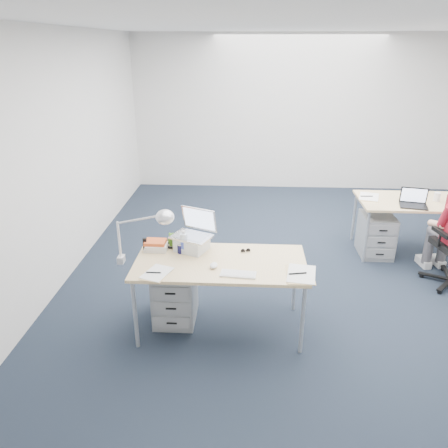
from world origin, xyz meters
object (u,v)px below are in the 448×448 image
(silver_laptop, at_px, (191,232))
(cordless_phone, at_px, (145,245))
(book_stack, at_px, (156,245))
(bear_figurine, at_px, (172,239))
(far_cup, at_px, (437,197))
(sunglasses, at_px, (246,251))
(desk_far, at_px, (422,204))
(computer_mouse, at_px, (214,265))
(desk_lamp, at_px, (137,236))
(dark_laptop, at_px, (415,198))
(drawer_pedestal_near, at_px, (175,295))
(water_bottle, at_px, (184,242))
(wireless_keyboard, at_px, (238,274))
(drawer_pedestal_far, at_px, (376,235))
(headphones, at_px, (173,243))
(can_koozie, at_px, (180,248))
(desk_near, at_px, (220,266))

(silver_laptop, xyz_separation_m, cordless_phone, (-0.46, -0.04, -0.13))
(book_stack, bearing_deg, bear_figurine, 39.94)
(bear_figurine, height_order, far_cup, bear_figurine)
(sunglasses, bearing_deg, desk_far, 19.34)
(silver_laptop, xyz_separation_m, computer_mouse, (0.24, -0.35, -0.18))
(desk_lamp, height_order, dark_laptop, desk_lamp)
(bear_figurine, distance_m, sunglasses, 0.75)
(drawer_pedestal_near, height_order, water_bottle, water_bottle)
(silver_laptop, bearing_deg, water_bottle, -109.11)
(silver_laptop, bearing_deg, drawer_pedestal_near, -123.60)
(desk_lamp, bearing_deg, far_cup, 39.55)
(cordless_phone, relative_size, sunglasses, 1.34)
(wireless_keyboard, distance_m, sunglasses, 0.46)
(drawer_pedestal_far, distance_m, headphones, 2.86)
(drawer_pedestal_near, bearing_deg, headphones, 99.47)
(wireless_keyboard, height_order, sunglasses, sunglasses)
(computer_mouse, height_order, headphones, headphones)
(book_stack, bearing_deg, silver_laptop, 3.04)
(drawer_pedestal_near, distance_m, headphones, 0.52)
(silver_laptop, distance_m, cordless_phone, 0.48)
(computer_mouse, height_order, sunglasses, computer_mouse)
(sunglasses, xyz_separation_m, dark_laptop, (2.08, 1.38, 0.11))
(silver_laptop, xyz_separation_m, sunglasses, (0.53, -0.01, -0.19))
(drawer_pedestal_far, distance_m, far_cup, 0.90)
(drawer_pedestal_near, distance_m, water_bottle, 0.58)
(bear_figurine, distance_m, cordless_phone, 0.28)
(drawer_pedestal_far, relative_size, wireless_keyboard, 1.75)
(water_bottle, bearing_deg, book_stack, 169.61)
(desk_lamp, bearing_deg, cordless_phone, 100.43)
(book_stack, bearing_deg, wireless_keyboard, -29.05)
(can_koozie, bearing_deg, silver_laptop, 34.71)
(headphones, distance_m, water_bottle, 0.24)
(desk_far, relative_size, water_bottle, 6.83)
(water_bottle, xyz_separation_m, book_stack, (-0.29, 0.05, -0.07))
(desk_near, relative_size, far_cup, 14.28)
(silver_laptop, bearing_deg, book_stack, -153.07)
(water_bottle, distance_m, dark_laptop, 3.03)
(can_koozie, bearing_deg, sunglasses, 5.27)
(can_koozie, xyz_separation_m, far_cup, (3.08, 1.68, 0.01))
(wireless_keyboard, relative_size, headphones, 1.25)
(sunglasses, distance_m, far_cup, 2.94)
(water_bottle, relative_size, dark_laptop, 0.73)
(wireless_keyboard, distance_m, computer_mouse, 0.26)
(computer_mouse, relative_size, sunglasses, 1.12)
(silver_laptop, relative_size, cordless_phone, 2.98)
(wireless_keyboard, height_order, book_stack, book_stack)
(can_koozie, relative_size, far_cup, 0.86)
(cordless_phone, xyz_separation_m, dark_laptop, (3.06, 1.41, 0.05))
(headphones, height_order, can_koozie, can_koozie)
(water_bottle, bearing_deg, desk_lamp, -149.19)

